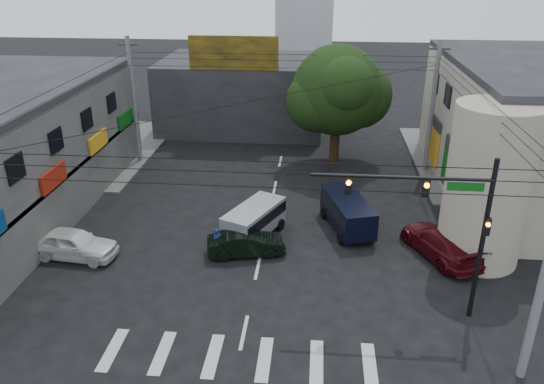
# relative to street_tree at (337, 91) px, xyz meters

# --- Properties ---
(ground) EXTENTS (160.00, 160.00, 0.00)m
(ground) POSITION_rel_street_tree_xyz_m (-4.00, -17.00, -5.47)
(ground) COLOR black
(ground) RESTS_ON ground
(sidewalk_far_left) EXTENTS (16.00, 16.00, 0.15)m
(sidewalk_far_left) POSITION_rel_street_tree_xyz_m (-22.00, 1.00, -5.40)
(sidewalk_far_left) COLOR #514F4C
(sidewalk_far_left) RESTS_ON ground
(sidewalk_far_right) EXTENTS (16.00, 16.00, 0.15)m
(sidewalk_far_right) POSITION_rel_street_tree_xyz_m (14.00, 1.00, -5.40)
(sidewalk_far_right) COLOR #514F4C
(sidewalk_far_right) RESTS_ON ground
(corner_column) EXTENTS (4.00, 4.00, 8.00)m
(corner_column) POSITION_rel_street_tree_xyz_m (7.00, -13.00, -1.47)
(corner_column) COLOR #9E947D
(corner_column) RESTS_ON ground
(building_far) EXTENTS (14.00, 10.00, 6.00)m
(building_far) POSITION_rel_street_tree_xyz_m (-8.00, 9.00, -2.47)
(building_far) COLOR #232326
(building_far) RESTS_ON ground
(billboard) EXTENTS (7.00, 0.30, 2.60)m
(billboard) POSITION_rel_street_tree_xyz_m (-8.00, 4.10, 1.83)
(billboard) COLOR olive
(billboard) RESTS_ON building_far
(street_tree) EXTENTS (6.40, 6.40, 8.70)m
(street_tree) POSITION_rel_street_tree_xyz_m (0.00, 0.00, 0.00)
(street_tree) COLOR black
(street_tree) RESTS_ON ground
(traffic_gantry) EXTENTS (7.10, 0.35, 7.20)m
(traffic_gantry) POSITION_rel_street_tree_xyz_m (3.82, -18.00, -0.64)
(traffic_gantry) COLOR black
(traffic_gantry) RESTS_ON ground
(utility_pole_far_left) EXTENTS (0.32, 0.32, 9.20)m
(utility_pole_far_left) POSITION_rel_street_tree_xyz_m (-14.50, -1.00, -0.87)
(utility_pole_far_left) COLOR #59595B
(utility_pole_far_left) RESTS_ON ground
(utility_pole_far_right) EXTENTS (0.32, 0.32, 9.20)m
(utility_pole_far_right) POSITION_rel_street_tree_xyz_m (6.50, -1.00, -0.87)
(utility_pole_far_right) COLOR #59595B
(utility_pole_far_right) RESTS_ON ground
(dark_sedan) EXTENTS (3.11, 4.58, 1.31)m
(dark_sedan) POSITION_rel_street_tree_xyz_m (-4.74, -13.77, -4.82)
(dark_sedan) COLOR black
(dark_sedan) RESTS_ON ground
(white_compact) EXTENTS (2.75, 4.86, 1.53)m
(white_compact) POSITION_rel_street_tree_xyz_m (-13.46, -14.81, -4.71)
(white_compact) COLOR silver
(white_compact) RESTS_ON ground
(maroon_sedan) EXTENTS (6.02, 6.80, 1.51)m
(maroon_sedan) POSITION_rel_street_tree_xyz_m (5.21, -13.04, -4.72)
(maroon_sedan) COLOR #4A0A11
(maroon_sedan) RESTS_ON ground
(silver_minivan) EXTENTS (5.44, 4.86, 1.78)m
(silver_minivan) POSITION_rel_street_tree_xyz_m (-4.55, -11.82, -4.58)
(silver_minivan) COLOR #9C9FA4
(silver_minivan) RESTS_ON ground
(navy_van) EXTENTS (5.66, 4.34, 1.87)m
(navy_van) POSITION_rel_street_tree_xyz_m (0.55, -10.46, -4.54)
(navy_van) COLOR black
(navy_van) RESTS_ON ground
(traffic_officer) EXTENTS (0.91, 0.91, 1.52)m
(traffic_officer) POSITION_rel_street_tree_xyz_m (-6.16, -14.00, -4.71)
(traffic_officer) COLOR #16254D
(traffic_officer) RESTS_ON ground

